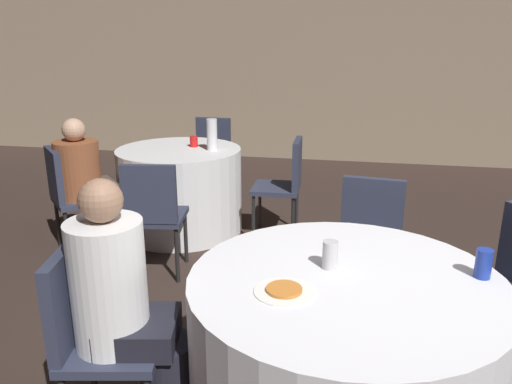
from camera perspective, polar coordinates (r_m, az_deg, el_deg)
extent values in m
cube|color=gray|center=(7.13, 13.51, 14.40)|extent=(16.00, 0.06, 2.80)
cylinder|color=silver|center=(2.29, 9.76, -18.19)|extent=(1.30, 1.30, 0.76)
cylinder|color=white|center=(4.56, -8.63, 0.24)|extent=(1.10, 1.10, 0.76)
cube|color=#2D3347|center=(2.30, -15.85, -16.56)|extent=(0.47, 0.47, 0.04)
cube|color=#2D3347|center=(2.24, -20.85, -11.28)|extent=(0.12, 0.38, 0.42)
cylinder|color=black|center=(2.53, -10.42, -19.03)|extent=(0.03, 0.03, 0.42)
cylinder|color=black|center=(2.61, -18.18, -18.42)|extent=(0.03, 0.03, 0.42)
cube|color=#2D3347|center=(2.86, 26.38, -10.78)|extent=(0.56, 0.56, 0.04)
cylinder|color=black|center=(2.76, 26.22, -17.27)|extent=(0.03, 0.03, 0.42)
cylinder|color=black|center=(2.94, 21.00, -14.35)|extent=(0.03, 0.03, 0.42)
cylinder|color=black|center=(3.17, 25.41, -12.49)|extent=(0.03, 0.03, 0.42)
cube|color=#2D3347|center=(3.10, 12.54, -7.09)|extent=(0.45, 0.45, 0.04)
cube|color=#2D3347|center=(3.19, 13.15, -2.06)|extent=(0.38, 0.10, 0.42)
cylinder|color=black|center=(3.05, 15.17, -12.62)|extent=(0.03, 0.03, 0.42)
cylinder|color=black|center=(3.07, 8.70, -11.92)|extent=(0.03, 0.03, 0.42)
cylinder|color=black|center=(3.35, 15.53, -9.80)|extent=(0.03, 0.03, 0.42)
cylinder|color=black|center=(3.37, 9.69, -9.20)|extent=(0.03, 0.03, 0.42)
cube|color=#2D3347|center=(3.73, -11.22, -2.78)|extent=(0.45, 0.45, 0.04)
cube|color=#2D3347|center=(3.50, -12.13, -0.27)|extent=(0.38, 0.10, 0.42)
cylinder|color=black|center=(4.01, -12.83, -4.97)|extent=(0.03, 0.03, 0.42)
cylinder|color=black|center=(3.93, -8.04, -5.13)|extent=(0.03, 0.03, 0.42)
cylinder|color=black|center=(3.71, -14.20, -6.93)|extent=(0.03, 0.03, 0.42)
cylinder|color=black|center=(3.63, -9.02, -7.17)|extent=(0.03, 0.03, 0.42)
cube|color=#2D3347|center=(4.29, -19.34, -0.82)|extent=(0.57, 0.57, 0.04)
cube|color=#2D3347|center=(4.19, -22.03, 1.75)|extent=(0.30, 0.31, 0.42)
cylinder|color=black|center=(4.55, -17.50, -2.66)|extent=(0.03, 0.03, 0.42)
cylinder|color=black|center=(4.24, -16.26, -4.00)|extent=(0.03, 0.03, 0.42)
cylinder|color=black|center=(4.49, -21.67, -3.38)|extent=(0.03, 0.03, 0.42)
cylinder|color=black|center=(4.17, -20.74, -4.81)|extent=(0.03, 0.03, 0.42)
cube|color=#2D3347|center=(4.35, 2.29, 0.43)|extent=(0.41, 0.41, 0.04)
cube|color=#2D3347|center=(4.27, 4.72, 3.24)|extent=(0.06, 0.38, 0.42)
cylinder|color=black|center=(4.29, -0.30, -3.04)|extent=(0.03, 0.03, 0.42)
cylinder|color=black|center=(4.60, 0.44, -1.60)|extent=(0.03, 0.03, 0.42)
cylinder|color=black|center=(4.25, 4.23, -3.30)|extent=(0.03, 0.03, 0.42)
cylinder|color=black|center=(4.56, 4.66, -1.83)|extent=(0.03, 0.03, 0.42)
cube|color=#2D3347|center=(5.33, -5.39, 3.53)|extent=(0.41, 0.41, 0.04)
cube|color=#2D3347|center=(5.45, -4.89, 6.30)|extent=(0.38, 0.06, 0.42)
cylinder|color=black|center=(5.19, -4.09, 0.55)|extent=(0.03, 0.03, 0.42)
cylinder|color=black|center=(5.29, -7.63, 0.77)|extent=(0.03, 0.03, 0.42)
cylinder|color=black|center=(5.50, -3.11, 1.54)|extent=(0.03, 0.03, 0.42)
cylinder|color=black|center=(5.60, -6.47, 1.73)|extent=(0.03, 0.03, 0.42)
cylinder|color=#4C4238|center=(4.40, -16.30, -2.95)|extent=(0.24, 0.24, 0.46)
cube|color=#4C4238|center=(4.29, -18.01, 0.31)|extent=(0.46, 0.46, 0.12)
cylinder|color=brown|center=(4.22, -19.68, 2.42)|extent=(0.35, 0.35, 0.46)
sphere|color=tan|center=(4.15, -20.12, 6.70)|extent=(0.18, 0.18, 0.18)
cube|color=black|center=(2.24, -13.19, -15.27)|extent=(0.37, 0.35, 0.12)
cylinder|color=white|center=(2.16, -16.49, -10.07)|extent=(0.31, 0.31, 0.54)
sphere|color=#997056|center=(2.02, -17.35, -0.95)|extent=(0.17, 0.17, 0.17)
cylinder|color=white|center=(1.96, 3.23, -11.28)|extent=(0.24, 0.24, 0.01)
cylinder|color=orange|center=(1.96, 3.24, -11.05)|extent=(0.14, 0.14, 0.01)
cylinder|color=silver|center=(2.14, 8.47, -7.11)|extent=(0.07, 0.07, 0.12)
cylinder|color=#1E38A5|center=(2.24, 24.56, -7.45)|extent=(0.07, 0.07, 0.12)
cylinder|color=white|center=(4.35, -5.05, 6.54)|extent=(0.09, 0.09, 0.27)
cylinder|color=red|center=(4.52, -7.12, 5.74)|extent=(0.07, 0.07, 0.10)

